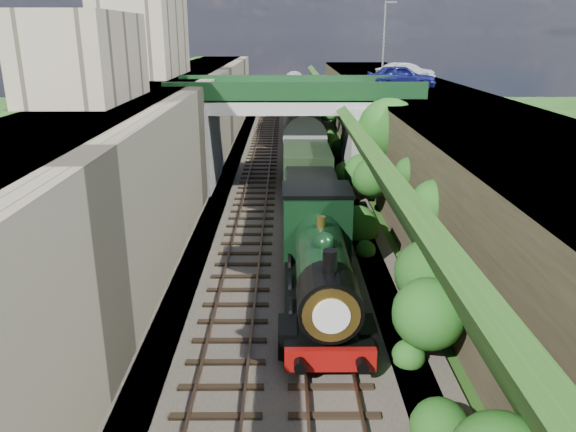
{
  "coord_description": "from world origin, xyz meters",
  "views": [
    {
      "loc": [
        -0.13,
        -13.28,
        10.09
      ],
      "look_at": [
        0.0,
        8.46,
        2.96
      ],
      "focal_mm": 35.0,
      "sensor_mm": 36.0,
      "label": 1
    }
  ],
  "objects": [
    {
      "name": "coach_middle",
      "position": [
        1.2,
        44.73,
        2.05
      ],
      "size": [
        2.9,
        18.0,
        3.7
      ],
      "color": "black",
      "rests_on": "trackbed"
    },
    {
      "name": "car_blue",
      "position": [
        8.13,
        27.46,
        7.08
      ],
      "size": [
        5.04,
        2.38,
        1.67
      ],
      "primitive_type": "imported",
      "rotation": [
        0.0,
        0.0,
        1.49
      ],
      "color": "navy",
      "rests_on": "street_plateau_right"
    },
    {
      "name": "retaining_wall",
      "position": [
        -5.5,
        20.0,
        3.5
      ],
      "size": [
        1.0,
        90.0,
        7.0
      ],
      "primitive_type": "cube",
      "color": "#756B56",
      "rests_on": "ground"
    },
    {
      "name": "track_right",
      "position": [
        1.2,
        20.0,
        0.25
      ],
      "size": [
        2.5,
        90.0,
        0.2
      ],
      "color": "black",
      "rests_on": "trackbed"
    },
    {
      "name": "car_silver",
      "position": [
        9.54,
        32.89,
        7.02
      ],
      "size": [
        4.92,
        3.13,
        1.53
      ],
      "primitive_type": "imported",
      "rotation": [
        0.0,
        0.0,
        1.93
      ],
      "color": "#B3B2B7",
      "rests_on": "street_plateau_right"
    },
    {
      "name": "embankment_slope",
      "position": [
        4.88,
        19.65,
        2.57
      ],
      "size": [
        4.54,
        90.0,
        6.39
      ],
      "color": "#1E4714",
      "rests_on": "ground"
    },
    {
      "name": "street_plateau_right",
      "position": [
        9.5,
        20.0,
        3.12
      ],
      "size": [
        8.0,
        90.0,
        6.25
      ],
      "primitive_type": "cube",
      "color": "#262628",
      "rests_on": "ground"
    },
    {
      "name": "coach_rear",
      "position": [
        1.2,
        63.53,
        2.05
      ],
      "size": [
        2.9,
        18.0,
        3.7
      ],
      "color": "black",
      "rests_on": "trackbed"
    },
    {
      "name": "lamppost",
      "position": [
        7.21,
        29.85,
        9.57
      ],
      "size": [
        0.87,
        0.15,
        6.0
      ],
      "color": "gray",
      "rests_on": "street_plateau_right"
    },
    {
      "name": "tender",
      "position": [
        1.2,
        13.33,
        1.62
      ],
      "size": [
        2.7,
        6.0,
        3.05
      ],
      "color": "black",
      "rests_on": "trackbed"
    },
    {
      "name": "building_near",
      "position": [
        -9.5,
        14.0,
        9.0
      ],
      "size": [
        4.0,
        8.0,
        4.0
      ],
      "primitive_type": "cube",
      "color": "gray",
      "rests_on": "street_plateau_left"
    },
    {
      "name": "ground",
      "position": [
        0.0,
        0.0,
        0.0
      ],
      "size": [
        160.0,
        160.0,
        0.0
      ],
      "primitive_type": "plane",
      "color": "#1E4714",
      "rests_on": "ground"
    },
    {
      "name": "street_plateau_left",
      "position": [
        -9.0,
        20.0,
        3.5
      ],
      "size": [
        6.0,
        90.0,
        7.0
      ],
      "primitive_type": "cube",
      "color": "#262628",
      "rests_on": "ground"
    },
    {
      "name": "locomotive",
      "position": [
        1.2,
        5.97,
        1.89
      ],
      "size": [
        3.1,
        10.22,
        3.83
      ],
      "color": "black",
      "rests_on": "trackbed"
    },
    {
      "name": "trackbed",
      "position": [
        0.0,
        20.0,
        0.1
      ],
      "size": [
        10.0,
        90.0,
        0.2
      ],
      "primitive_type": "cube",
      "color": "#473F38",
      "rests_on": "ground"
    },
    {
      "name": "building_far",
      "position": [
        -10.5,
        30.0,
        10.0
      ],
      "size": [
        5.0,
        10.0,
        6.0
      ],
      "primitive_type": "cube",
      "color": "gray",
      "rests_on": "street_plateau_left"
    },
    {
      "name": "coach_front",
      "position": [
        1.2,
        25.93,
        2.05
      ],
      "size": [
        2.9,
        18.0,
        3.7
      ],
      "color": "black",
      "rests_on": "trackbed"
    },
    {
      "name": "road_bridge",
      "position": [
        0.94,
        24.0,
        4.08
      ],
      "size": [
        16.0,
        6.4,
        7.25
      ],
      "color": "gray",
      "rests_on": "ground"
    },
    {
      "name": "track_left",
      "position": [
        -2.0,
        20.0,
        0.25
      ],
      "size": [
        2.5,
        90.0,
        0.2
      ],
      "color": "black",
      "rests_on": "trackbed"
    },
    {
      "name": "tree",
      "position": [
        5.91,
        18.81,
        4.65
      ],
      "size": [
        3.6,
        3.8,
        6.6
      ],
      "color": "black",
      "rests_on": "ground"
    }
  ]
}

